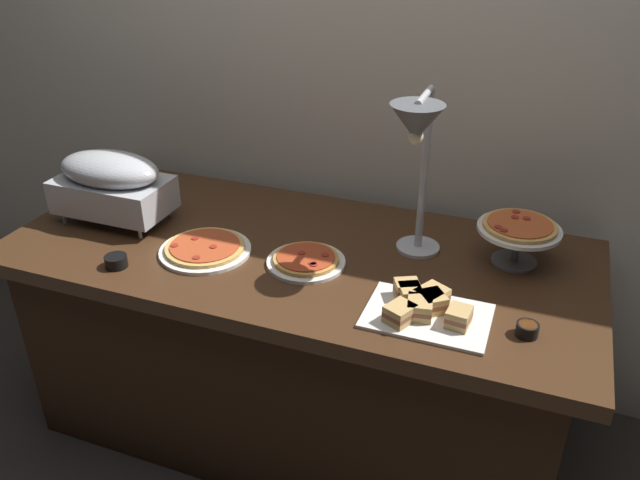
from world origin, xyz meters
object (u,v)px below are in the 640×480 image
(pizza_plate_center, at_px, (205,249))
(pizza_plate_raised_stand, at_px, (519,231))
(sauce_cup_far, at_px, (116,261))
(sauce_cup_near, at_px, (527,329))
(pizza_plate_front, at_px, (306,261))
(sandwich_platter, at_px, (424,307))
(heat_lamp, at_px, (418,140))
(chafing_dish, at_px, (112,183))

(pizza_plate_center, bearing_deg, pizza_plate_raised_stand, 17.12)
(sauce_cup_far, bearing_deg, sauce_cup_near, 4.19)
(pizza_plate_center, relative_size, sauce_cup_far, 4.25)
(pizza_plate_front, bearing_deg, pizza_plate_center, -172.03)
(pizza_plate_raised_stand, relative_size, sandwich_platter, 0.75)
(sauce_cup_near, bearing_deg, heat_lamp, 149.72)
(sauce_cup_near, height_order, sauce_cup_far, sauce_cup_far)
(pizza_plate_front, xyz_separation_m, sandwich_platter, (0.40, -0.14, 0.01))
(pizza_plate_raised_stand, xyz_separation_m, sauce_cup_far, (-1.15, -0.46, -0.09))
(chafing_dish, relative_size, pizza_plate_front, 1.58)
(pizza_plate_raised_stand, height_order, sauce_cup_far, pizza_plate_raised_stand)
(pizza_plate_front, relative_size, pizza_plate_center, 0.84)
(heat_lamp, height_order, sandwich_platter, heat_lamp)
(sandwich_platter, bearing_deg, sauce_cup_far, -174.92)
(sandwich_platter, xyz_separation_m, sauce_cup_far, (-0.94, -0.08, -0.01))
(chafing_dish, xyz_separation_m, sandwich_platter, (1.14, -0.19, -0.12))
(heat_lamp, distance_m, sandwich_platter, 0.46)
(pizza_plate_raised_stand, xyz_separation_m, sandwich_platter, (-0.20, -0.38, -0.08))
(pizza_plate_front, bearing_deg, sandwich_platter, -18.88)
(heat_lamp, height_order, pizza_plate_front, heat_lamp)
(pizza_plate_front, xyz_separation_m, sauce_cup_far, (-0.54, -0.22, 0.01))
(sandwich_platter, bearing_deg, sauce_cup_near, 1.11)
(pizza_plate_front, bearing_deg, sauce_cup_near, -11.12)
(chafing_dish, bearing_deg, heat_lamp, 1.99)
(heat_lamp, bearing_deg, pizza_plate_front, -164.44)
(sauce_cup_near, bearing_deg, sandwich_platter, -178.89)
(pizza_plate_raised_stand, bearing_deg, sandwich_platter, -117.93)
(pizza_plate_front, height_order, sandwich_platter, sandwich_platter)
(heat_lamp, bearing_deg, sauce_cup_near, -30.28)
(chafing_dish, bearing_deg, sauce_cup_near, -7.30)
(chafing_dish, xyz_separation_m, pizza_plate_front, (0.74, -0.05, -0.13))
(pizza_plate_center, distance_m, sandwich_platter, 0.74)
(pizza_plate_front, xyz_separation_m, pizza_plate_center, (-0.33, -0.05, 0.00))
(pizza_plate_front, height_order, pizza_plate_center, same)
(heat_lamp, relative_size, sauce_cup_near, 9.06)
(pizza_plate_front, bearing_deg, chafing_dish, 176.25)
(sandwich_platter, bearing_deg, pizza_plate_center, 172.89)
(pizza_plate_front, distance_m, pizza_plate_center, 0.33)
(sauce_cup_far, bearing_deg, sandwich_platter, 5.08)
(sauce_cup_near, bearing_deg, sauce_cup_far, -175.81)
(heat_lamp, bearing_deg, pizza_plate_center, -168.35)
(sauce_cup_far, bearing_deg, chafing_dish, 125.76)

